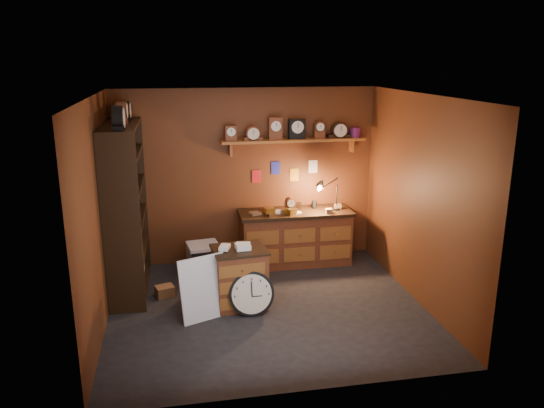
{
  "coord_description": "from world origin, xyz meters",
  "views": [
    {
      "loc": [
        -1.1,
        -6.14,
        3.14
      ],
      "look_at": [
        0.13,
        0.35,
        1.3
      ],
      "focal_mm": 35.0,
      "sensor_mm": 36.0,
      "label": 1
    }
  ],
  "objects_px": {
    "low_cabinet": "(240,275)",
    "big_round_clock": "(251,294)",
    "shelving_unit": "(123,202)",
    "workbench": "(295,234)"
  },
  "relations": [
    {
      "from": "low_cabinet",
      "to": "big_round_clock",
      "type": "relative_size",
      "value": 1.52
    },
    {
      "from": "low_cabinet",
      "to": "workbench",
      "type": "bearing_deg",
      "value": 45.74
    },
    {
      "from": "shelving_unit",
      "to": "workbench",
      "type": "height_order",
      "value": "shelving_unit"
    },
    {
      "from": "shelving_unit",
      "to": "low_cabinet",
      "type": "height_order",
      "value": "shelving_unit"
    },
    {
      "from": "workbench",
      "to": "big_round_clock",
      "type": "relative_size",
      "value": 3.05
    },
    {
      "from": "workbench",
      "to": "big_round_clock",
      "type": "xyz_separation_m",
      "value": [
        -0.93,
        -1.6,
        -0.19
      ]
    },
    {
      "from": "shelving_unit",
      "to": "low_cabinet",
      "type": "distance_m",
      "value": 1.86
    },
    {
      "from": "low_cabinet",
      "to": "big_round_clock",
      "type": "xyz_separation_m",
      "value": [
        0.11,
        -0.3,
        -0.14
      ]
    },
    {
      "from": "workbench",
      "to": "low_cabinet",
      "type": "bearing_deg",
      "value": -128.58
    },
    {
      "from": "low_cabinet",
      "to": "shelving_unit",
      "type": "bearing_deg",
      "value": 145.43
    }
  ]
}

